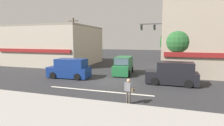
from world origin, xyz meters
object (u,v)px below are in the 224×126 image
Objects in this scene: van_parked_curbside at (123,66)px; van_waiting_far at (173,74)px; van_approaching_near at (70,69)px; utility_pole_near_left at (74,43)px; pedestrian_foreground_with_bag at (129,90)px; street_tree at (177,42)px; traffic_light_mast at (171,39)px.

van_waiting_far is at bearing -32.98° from van_parked_curbside.
utility_pole_near_left is at bearing 114.11° from van_approaching_near.
street_tree is at bearing 72.86° from pedestrian_foreground_with_bag.
pedestrian_foreground_with_bag is at bearing -36.90° from van_approaching_near.
traffic_light_mast is (-0.64, -0.98, 0.38)m from street_tree.
van_parked_curbside and van_approaching_near have the same top height.
traffic_light_mast reaches higher than street_tree.
utility_pole_near_left is 6.10m from van_approaching_near.
traffic_light_mast reaches higher than van_parked_curbside.
van_approaching_near is (-5.09, -3.99, 0.00)m from van_parked_curbside.
traffic_light_mast is (12.74, -1.17, 0.59)m from utility_pole_near_left.
street_tree is at bearing 84.06° from van_waiting_far.
utility_pole_near_left reaches higher than van_parked_curbside.
van_approaching_near is at bearing -178.10° from van_waiting_far.
utility_pole_near_left is 1.51× the size of van_parked_curbside.
utility_pole_near_left is 1.53× the size of van_approaching_near.
pedestrian_foreground_with_bag is (-2.66, -9.72, -3.35)m from traffic_light_mast.
street_tree is at bearing -0.80° from utility_pole_near_left.
utility_pole_near_left is at bearing 132.81° from pedestrian_foreground_with_bag.
street_tree is 1.23m from traffic_light_mast.
pedestrian_foreground_with_bag is (10.08, -10.89, -2.76)m from utility_pole_near_left.
street_tree is 5.34m from van_waiting_far.
van_parked_curbside is 6.46m from van_approaching_near.
pedestrian_foreground_with_bag is at bearing -114.42° from van_waiting_far.
pedestrian_foreground_with_bag is at bearing -105.29° from traffic_light_mast.
van_parked_curbside and van_waiting_far have the same top height.
traffic_light_mast is 11.66m from van_approaching_near.
street_tree is 1.25× the size of van_waiting_far.
traffic_light_mast is at bearing 74.71° from pedestrian_foreground_with_bag.
van_parked_curbside is at bearing 105.62° from pedestrian_foreground_with_bag.
van_parked_curbside is 2.82× the size of pedestrian_foreground_with_bag.
utility_pole_near_left is at bearing 172.19° from van_parked_curbside.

